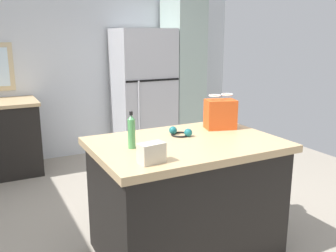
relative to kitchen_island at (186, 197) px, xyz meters
name	(u,v)px	position (x,y,z in m)	size (l,w,h in m)	color
ground	(157,241)	(-0.15, 0.22, -0.46)	(6.39, 6.39, 0.00)	#9E9384
back_wall	(71,64)	(-0.16, 2.89, 0.84)	(4.99, 0.13, 2.59)	silver
kitchen_island	(186,197)	(0.00, 0.00, 0.00)	(1.38, 0.95, 0.91)	black
refrigerator	(143,93)	(0.74, 2.48, 0.42)	(0.79, 0.68, 1.77)	#B7B7BC
tall_cabinet	(183,76)	(1.38, 2.48, 0.64)	(0.45, 0.61, 2.19)	#9EB2A8
shopping_bag	(220,114)	(0.45, 0.21, 0.58)	(0.28, 0.23, 0.29)	#DB511E
small_box	(152,153)	(-0.43, -0.32, 0.51)	(0.16, 0.09, 0.13)	beige
bottle	(132,132)	(-0.43, 0.02, 0.57)	(0.05, 0.05, 0.26)	#4C9956
ear_defenders	(180,133)	(0.04, 0.16, 0.47)	(0.21, 0.21, 0.06)	black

